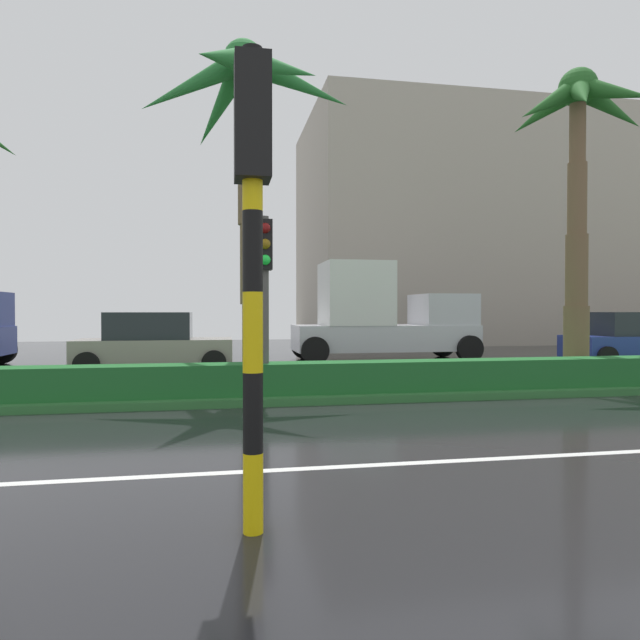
{
  "coord_description": "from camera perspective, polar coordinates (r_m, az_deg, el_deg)",
  "views": [
    {
      "loc": [
        5.87,
        -4.03,
        1.75
      ],
      "look_at": [
        8.63,
        11.04,
        1.51
      ],
      "focal_mm": 31.0,
      "sensor_mm": 36.0,
      "label": 1
    }
  ],
  "objects": [
    {
      "name": "palm_tree_centre",
      "position": [
        13.03,
        -7.64,
        19.88
      ],
      "size": [
        4.76,
        4.61,
        7.57
      ],
      "color": "brown",
      "rests_on": "median_strip"
    },
    {
      "name": "palm_tree_centre_right",
      "position": [
        15.31,
        25.12,
        15.98
      ],
      "size": [
        3.56,
        3.5,
        7.47
      ],
      "color": "brown",
      "rests_on": "median_strip"
    },
    {
      "name": "traffic_signal_median_right",
      "position": [
        10.67,
        -5.73,
        4.98
      ],
      "size": [
        0.28,
        0.43,
        3.42
      ],
      "color": "#4C4C47",
      "rests_on": "median_strip"
    },
    {
      "name": "traffic_signal_foreground",
      "position": [
        4.47,
        -6.99,
        12.12
      ],
      "size": [
        0.28,
        0.43,
        3.81
      ],
      "rotation": [
        0.0,
        0.0,
        3.14
      ],
      "color": "yellow",
      "rests_on": "ground_plane"
    },
    {
      "name": "car_in_traffic_second",
      "position": [
        16.41,
        -16.81,
        -2.35
      ],
      "size": [
        4.3,
        2.02,
        1.72
      ],
      "color": "gray",
      "rests_on": "ground_plane"
    },
    {
      "name": "box_truck_following",
      "position": [
        19.72,
        6.42,
        0.32
      ],
      "size": [
        6.4,
        2.64,
        3.46
      ],
      "color": "silver",
      "rests_on": "ground_plane"
    },
    {
      "name": "car_in_traffic_third",
      "position": [
        20.65,
        29.49,
        -1.77
      ],
      "size": [
        4.3,
        2.02,
        1.72
      ],
      "color": "navy",
      "rests_on": "ground_plane"
    },
    {
      "name": "building_far_right",
      "position": [
        34.99,
        16.81,
        8.48
      ],
      "size": [
        21.57,
        10.9,
        12.76
      ],
      "color": "#A89E8E",
      "rests_on": "ground_plane"
    }
  ]
}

